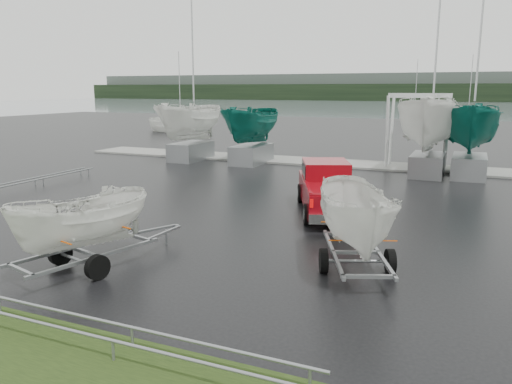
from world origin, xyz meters
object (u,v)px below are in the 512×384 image
object	(u,v)px
boat_hoist	(418,120)
trailer_parked	(79,176)
pickup_truck	(327,186)
trailer_hitched	(359,163)

from	to	relation	value
boat_hoist	trailer_parked	bearing A→B (deg)	-106.09
pickup_truck	boat_hoist	xyz separation A→B (m)	(1.88, 11.39, 1.76)
pickup_truck	trailer_parked	bearing A→B (deg)	-136.82
trailer_hitched	trailer_parked	size ratio (longest dim) A/B	1.14
pickup_truck	trailer_hitched	world-z (taller)	trailer_hitched
trailer_parked	trailer_hitched	bearing A→B (deg)	38.52
pickup_truck	trailer_parked	size ratio (longest dim) A/B	1.28
trailer_hitched	boat_hoist	size ratio (longest dim) A/B	1.18
pickup_truck	trailer_hitched	bearing A→B (deg)	-90.00
pickup_truck	boat_hoist	distance (m)	11.68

